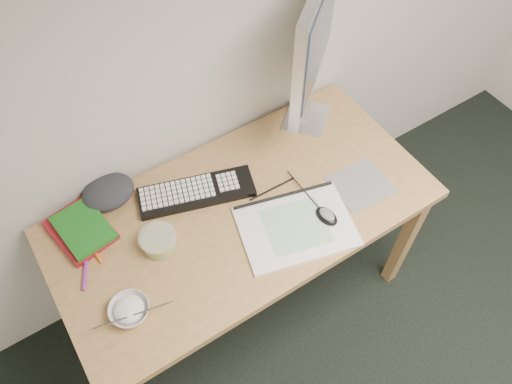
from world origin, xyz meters
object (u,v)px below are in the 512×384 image
sketchpad (296,227)px  rice_bowl (130,310)px  monitor (315,39)px  keyboard (197,192)px  desk (243,222)px

sketchpad → rice_bowl: 0.63m
monitor → sketchpad: bearing=-170.4°
sketchpad → keyboard: (-0.23, 0.32, 0.01)m
sketchpad → desk: bearing=141.0°
desk → monitor: 0.72m
keyboard → desk: bearing=-37.9°
keyboard → rice_bowl: rice_bowl is taller
sketchpad → keyboard: size_ratio=0.93×
monitor → desk: bearing=167.4°
keyboard → rice_bowl: (-0.40, -0.29, 0.01)m
desk → keyboard: bearing=124.6°
desk → keyboard: 0.21m
sketchpad → rice_bowl: (-0.63, 0.03, 0.01)m
keyboard → monitor: size_ratio=0.67×
keyboard → rice_bowl: 0.50m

